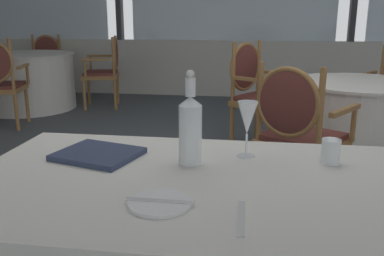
% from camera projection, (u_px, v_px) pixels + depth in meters
% --- Properties ---
extents(ground_plane, '(14.27, 14.27, 0.00)m').
position_uv_depth(ground_plane, '(194.00, 204.00, 2.83)').
color(ground_plane, '#4C5156').
extents(window_wall_far, '(10.98, 0.14, 2.94)m').
position_uv_depth(window_wall_far, '(232.00, 19.00, 6.31)').
color(window_wall_far, beige).
rests_on(window_wall_far, ground_plane).
extents(side_plate, '(0.17, 0.17, 0.01)m').
position_uv_depth(side_plate, '(160.00, 203.00, 1.13)').
color(side_plate, white).
rests_on(side_plate, foreground_table).
extents(butter_knife, '(0.19, 0.02, 0.00)m').
position_uv_depth(butter_knife, '(160.00, 201.00, 1.12)').
color(butter_knife, silver).
rests_on(butter_knife, foreground_table).
extents(dinner_fork, '(0.02, 0.19, 0.00)m').
position_uv_depth(dinner_fork, '(241.00, 218.00, 1.05)').
color(dinner_fork, silver).
rests_on(dinner_fork, foreground_table).
extents(water_bottle, '(0.08, 0.08, 0.32)m').
position_uv_depth(water_bottle, '(190.00, 128.00, 1.41)').
color(water_bottle, white).
rests_on(water_bottle, foreground_table).
extents(wine_glass, '(0.07, 0.07, 0.20)m').
position_uv_depth(wine_glass, '(247.00, 119.00, 1.47)').
color(wine_glass, white).
rests_on(wine_glass, foreground_table).
extents(water_tumbler, '(0.06, 0.06, 0.08)m').
position_uv_depth(water_tumbler, '(331.00, 151.00, 1.43)').
color(water_tumbler, white).
rests_on(water_tumbler, foreground_table).
extents(menu_book, '(0.32, 0.29, 0.02)m').
position_uv_depth(menu_book, '(98.00, 154.00, 1.50)').
color(menu_book, '#2D3856').
rests_on(menu_book, foreground_table).
extents(background_table_0, '(1.03, 1.03, 0.74)m').
position_uv_depth(background_table_0, '(355.00, 128.00, 3.30)').
color(background_table_0, silver).
rests_on(background_table_0, ground_plane).
extents(dining_chair_0_0, '(0.64, 0.66, 0.99)m').
position_uv_depth(dining_chair_0_0, '(256.00, 88.00, 3.87)').
color(dining_chair_0_0, olive).
rests_on(dining_chair_0_0, ground_plane).
extents(dining_chair_0_1, '(0.66, 0.64, 0.95)m').
position_uv_depth(dining_chair_0_1, '(296.00, 127.00, 2.59)').
color(dining_chair_0_1, olive).
rests_on(dining_chair_0_1, ground_plane).
extents(background_table_1, '(1.26, 1.26, 0.74)m').
position_uv_depth(background_table_1, '(27.00, 81.00, 5.64)').
color(background_table_1, silver).
rests_on(background_table_1, ground_plane).
extents(dining_chair_1_0, '(0.56, 0.61, 0.95)m').
position_uv_depth(dining_chair_1_0, '(107.00, 67.00, 5.68)').
color(dining_chair_1_0, olive).
rests_on(dining_chair_1_0, ground_plane).
extents(dining_chair_1_1, '(0.61, 0.56, 0.93)m').
position_uv_depth(dining_chair_1_1, '(45.00, 60.00, 6.61)').
color(dining_chair_1_1, olive).
rests_on(dining_chair_1_1, ground_plane).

